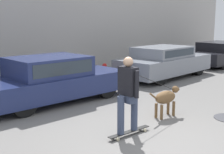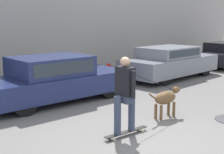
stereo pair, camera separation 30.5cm
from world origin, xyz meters
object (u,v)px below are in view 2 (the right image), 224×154
(parked_car_2, at_px, (170,62))
(dog, at_px, (166,98))
(fire_hydrant, at_px, (109,73))
(skateboarder, at_px, (125,92))
(parked_car_1, at_px, (55,79))

(parked_car_2, xyz_separation_m, dog, (-4.29, -3.15, -0.16))
(fire_hydrant, bearing_deg, skateboarder, -128.26)
(fire_hydrant, bearing_deg, dog, -113.14)
(dog, relative_size, fire_hydrant, 1.42)
(parked_car_1, relative_size, parked_car_2, 0.98)
(parked_car_2, bearing_deg, skateboarder, -151.91)
(parked_car_2, relative_size, dog, 4.24)
(dog, bearing_deg, fire_hydrant, 70.44)
(parked_car_1, relative_size, fire_hydrant, 5.90)
(parked_car_1, xyz_separation_m, parked_car_2, (5.42, -0.00, 0.00))
(parked_car_1, xyz_separation_m, skateboarder, (-0.47, -3.36, 0.29))
(parked_car_2, xyz_separation_m, fire_hydrant, (-2.60, 0.81, -0.24))
(parked_car_1, xyz_separation_m, fire_hydrant, (2.83, 0.81, -0.24))
(skateboarder, relative_size, fire_hydrant, 3.26)
(parked_car_2, height_order, fire_hydrant, parked_car_2)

